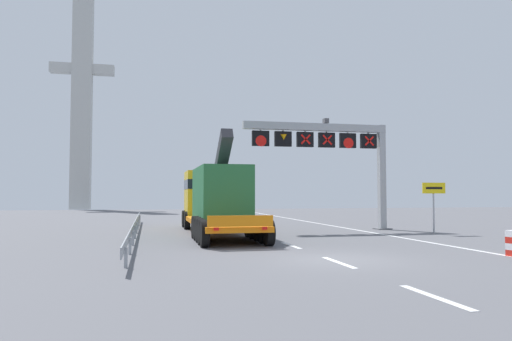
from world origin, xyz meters
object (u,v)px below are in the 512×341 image
at_px(heavy_haul_truck_orange, 214,197).
at_px(bridge_pylon_distant, 82,93).
at_px(overhead_lane_gantry, 333,145).
at_px(exit_sign_yellow, 434,195).

height_order(heavy_haul_truck_orange, bridge_pylon_distant, bridge_pylon_distant).
relative_size(overhead_lane_gantry, bridge_pylon_distant, 0.28).
distance_m(overhead_lane_gantry, heavy_haul_truck_orange, 7.97).
distance_m(heavy_haul_truck_orange, bridge_pylon_distant, 51.00).
bearing_deg(bridge_pylon_distant, heavy_haul_truck_orange, -74.15).
relative_size(overhead_lane_gantry, heavy_haul_truck_orange, 0.66).
relative_size(heavy_haul_truck_orange, bridge_pylon_distant, 0.42).
height_order(overhead_lane_gantry, exit_sign_yellow, overhead_lane_gantry).
distance_m(exit_sign_yellow, bridge_pylon_distant, 58.12).
bearing_deg(heavy_haul_truck_orange, exit_sign_yellow, -16.77).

